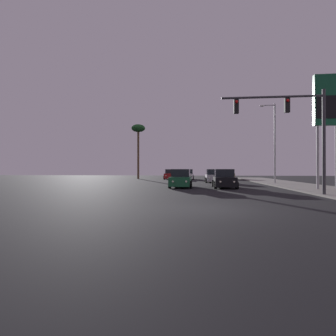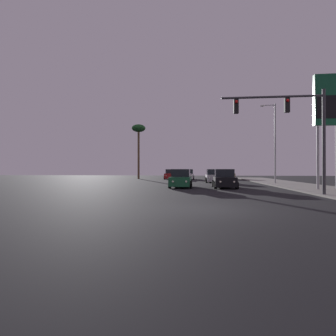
# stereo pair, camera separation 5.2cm
# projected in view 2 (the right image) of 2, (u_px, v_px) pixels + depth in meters

# --- Properties ---
(ground_plane) EXTENTS (120.00, 120.00, 0.00)m
(ground_plane) POSITION_uv_depth(u_px,v_px,m) (209.00, 209.00, 10.91)
(ground_plane) COLOR black
(sidewalk_right) EXTENTS (5.00, 60.00, 0.12)m
(sidewalk_right) POSITION_uv_depth(u_px,v_px,m) (328.00, 190.00, 19.88)
(sidewalk_right) COLOR gray
(sidewalk_right) RESTS_ON ground
(car_tan) EXTENTS (2.04, 4.32, 1.68)m
(car_tan) POSITION_uv_depth(u_px,v_px,m) (228.00, 175.00, 44.06)
(car_tan) COLOR tan
(car_tan) RESTS_ON ground
(car_green) EXTENTS (2.04, 4.34, 1.68)m
(car_green) POSITION_uv_depth(u_px,v_px,m) (181.00, 179.00, 24.11)
(car_green) COLOR #195933
(car_green) RESTS_ON ground
(car_silver) EXTENTS (2.04, 4.32, 1.68)m
(car_silver) POSITION_uv_depth(u_px,v_px,m) (213.00, 176.00, 33.60)
(car_silver) COLOR #B7B7BC
(car_silver) RESTS_ON ground
(car_black) EXTENTS (2.04, 4.33, 1.68)m
(car_black) POSITION_uv_depth(u_px,v_px,m) (224.00, 179.00, 23.58)
(car_black) COLOR black
(car_black) RESTS_ON ground
(car_red) EXTENTS (2.04, 4.31, 1.68)m
(car_red) POSITION_uv_depth(u_px,v_px,m) (171.00, 175.00, 44.11)
(car_red) COLOR maroon
(car_red) RESTS_ON ground
(car_white) EXTENTS (2.04, 4.31, 1.68)m
(car_white) POSITION_uv_depth(u_px,v_px,m) (188.00, 175.00, 43.91)
(car_white) COLOR silver
(car_white) RESTS_ON ground
(traffic_light_mast) EXTENTS (6.34, 0.36, 6.50)m
(traffic_light_mast) POSITION_uv_depth(u_px,v_px,m) (294.00, 121.00, 16.31)
(traffic_light_mast) COLOR #38383D
(traffic_light_mast) RESTS_ON sidewalk_right
(street_lamp) EXTENTS (1.74, 0.24, 9.00)m
(street_lamp) POSITION_uv_depth(u_px,v_px,m) (274.00, 139.00, 29.71)
(street_lamp) COLOR #99999E
(street_lamp) RESTS_ON sidewalk_right
(gas_station_sign) EXTENTS (2.00, 0.42, 9.00)m
(gas_station_sign) POSITION_uv_depth(u_px,v_px,m) (327.00, 106.00, 20.53)
(gas_station_sign) COLOR #99999E
(gas_station_sign) RESTS_ON sidewalk_right
(palm_tree_far) EXTENTS (2.40, 2.40, 9.54)m
(palm_tree_far) POSITION_uv_depth(u_px,v_px,m) (139.00, 132.00, 45.85)
(palm_tree_far) COLOR brown
(palm_tree_far) RESTS_ON ground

